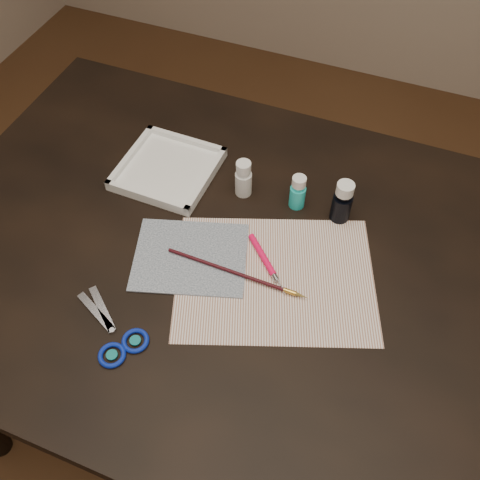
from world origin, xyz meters
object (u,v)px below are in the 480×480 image
at_px(paint_bottle_cyan, 298,192).
at_px(scissors, 104,326).
at_px(canvas, 190,257).
at_px(paint_bottle_navy, 342,202).
at_px(palette_tray, 168,168).
at_px(paper, 275,278).
at_px(paint_bottle_white, 243,178).

xyz_separation_m(paint_bottle_cyan, scissors, (-0.23, -0.40, -0.04)).
bearing_deg(scissors, paint_bottle_cyan, -94.58).
bearing_deg(canvas, scissors, -112.01).
relative_size(paint_bottle_navy, scissors, 0.52).
bearing_deg(paint_bottle_cyan, palette_tray, -177.35).
height_order(paint_bottle_cyan, palette_tray, paint_bottle_cyan).
bearing_deg(paint_bottle_navy, scissors, -128.80).
bearing_deg(palette_tray, paper, -29.51).
distance_m(paper, paint_bottle_white, 0.23).
xyz_separation_m(canvas, paint_bottle_navy, (0.24, 0.20, 0.05)).
xyz_separation_m(canvas, palette_tray, (-0.14, 0.19, 0.01)).
bearing_deg(paint_bottle_navy, palette_tray, -178.07).
bearing_deg(paint_bottle_white, paint_bottle_navy, 2.03).
bearing_deg(scissors, paint_bottle_navy, -103.62).
height_order(paint_bottle_navy, palette_tray, paint_bottle_navy).
distance_m(canvas, scissors, 0.21).
height_order(canvas, paint_bottle_navy, paint_bottle_navy).
relative_size(canvas, paint_bottle_navy, 2.22).
distance_m(paper, palette_tray, 0.36).
bearing_deg(palette_tray, paint_bottle_white, 1.82).
bearing_deg(paint_bottle_white, scissors, -105.97).
bearing_deg(scissors, paper, -114.48).
xyz_separation_m(canvas, scissors, (-0.08, -0.19, 0.00)).
xyz_separation_m(canvas, paint_bottle_cyan, (0.15, 0.21, 0.04)).
bearing_deg(canvas, paint_bottle_white, 80.34).
bearing_deg(paper, paint_bottle_cyan, 95.64).
xyz_separation_m(paint_bottle_white, paint_bottle_cyan, (0.12, 0.01, -0.00)).
bearing_deg(paper, paint_bottle_navy, 68.73).
xyz_separation_m(paper, paint_bottle_navy, (0.07, 0.19, 0.05)).
relative_size(paper, paint_bottle_white, 4.32).
bearing_deg(palette_tray, paint_bottle_navy, 1.93).
distance_m(paper, canvas, 0.17).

